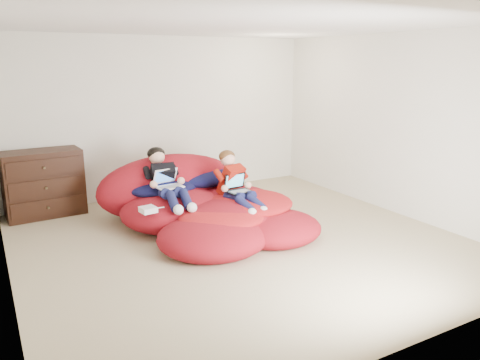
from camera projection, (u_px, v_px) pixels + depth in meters
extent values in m
cube|color=tan|center=(240.00, 251.00, 5.66)|extent=(5.10, 5.10, 0.25)
cube|color=silver|center=(164.00, 117.00, 7.45)|extent=(5.10, 0.02, 2.50)
cube|color=silver|center=(419.00, 189.00, 3.20)|extent=(5.10, 0.02, 2.50)
cube|color=silver|center=(397.00, 125.00, 6.52)|extent=(0.02, 5.10, 2.50)
cube|color=silver|center=(241.00, 23.00, 5.02)|extent=(5.10, 5.10, 0.02)
cube|color=black|center=(43.00, 183.00, 6.51)|extent=(1.06, 0.58, 0.92)
cube|color=black|center=(48.00, 207.00, 6.35)|extent=(0.92, 0.08, 0.22)
cylinder|color=#4C3F26|center=(48.00, 208.00, 6.34)|extent=(0.03, 0.06, 0.03)
cube|color=black|center=(46.00, 188.00, 6.29)|extent=(0.92, 0.08, 0.22)
cylinder|color=#4C3F26|center=(46.00, 188.00, 6.27)|extent=(0.03, 0.06, 0.03)
cube|color=black|center=(44.00, 167.00, 6.22)|extent=(0.92, 0.08, 0.22)
cylinder|color=#4C3F26|center=(44.00, 168.00, 6.20)|extent=(0.03, 0.06, 0.03)
ellipsoid|color=#A5121E|center=(176.00, 210.00, 6.13)|extent=(1.46, 1.31, 0.52)
ellipsoid|color=#A5121E|center=(233.00, 205.00, 6.39)|extent=(1.33, 1.29, 0.48)
ellipsoid|color=#A5121E|center=(229.00, 221.00, 5.83)|extent=(1.56, 1.25, 0.50)
ellipsoid|color=#A5121E|center=(214.00, 236.00, 5.42)|extent=(1.34, 1.23, 0.45)
ellipsoid|color=#A5121E|center=(275.00, 228.00, 5.71)|extent=(1.17, 1.06, 0.38)
ellipsoid|color=#A5121E|center=(170.00, 187.00, 6.57)|extent=(2.07, 0.92, 0.92)
ellipsoid|color=#10113B|center=(162.00, 186.00, 6.27)|extent=(0.97, 0.80, 0.25)
ellipsoid|color=#10113B|center=(203.00, 177.00, 6.61)|extent=(1.05, 0.74, 0.25)
ellipsoid|color=red|center=(248.00, 203.00, 6.03)|extent=(1.16, 1.16, 0.21)
ellipsoid|color=red|center=(223.00, 217.00, 5.61)|extent=(1.09, 0.98, 0.20)
ellipsoid|color=beige|center=(149.00, 170.00, 6.59)|extent=(0.44, 0.28, 0.28)
cube|color=black|center=(162.00, 177.00, 6.12)|extent=(0.35, 0.45, 0.42)
sphere|color=#E1A589|center=(157.00, 157.00, 6.20)|extent=(0.21, 0.21, 0.21)
ellipsoid|color=black|center=(156.00, 154.00, 6.21)|extent=(0.23, 0.22, 0.18)
cylinder|color=#151841|center=(164.00, 193.00, 5.85)|extent=(0.18, 0.35, 0.19)
cylinder|color=#151841|center=(173.00, 201.00, 5.61)|extent=(0.16, 0.34, 0.22)
sphere|color=white|center=(178.00, 210.00, 5.47)|extent=(0.12, 0.12, 0.12)
cylinder|color=#151841|center=(177.00, 191.00, 5.93)|extent=(0.18, 0.35, 0.19)
cylinder|color=#151841|center=(186.00, 199.00, 5.69)|extent=(0.16, 0.34, 0.22)
sphere|color=white|center=(192.00, 208.00, 5.56)|extent=(0.12, 0.12, 0.12)
cube|color=#AB1C0F|center=(231.00, 180.00, 6.09)|extent=(0.34, 0.36, 0.43)
sphere|color=#E1A589|center=(228.00, 159.00, 6.10)|extent=(0.19, 0.19, 0.19)
ellipsoid|color=#4F3015|center=(227.00, 156.00, 6.12)|extent=(0.22, 0.20, 0.16)
cylinder|color=#151841|center=(234.00, 197.00, 5.90)|extent=(0.20, 0.34, 0.18)
cylinder|color=#151841|center=(245.00, 205.00, 5.67)|extent=(0.17, 0.32, 0.20)
sphere|color=white|center=(252.00, 213.00, 5.54)|extent=(0.11, 0.11, 0.11)
cylinder|color=#151841|center=(245.00, 195.00, 5.97)|extent=(0.20, 0.34, 0.18)
cylinder|color=#151841|center=(257.00, 203.00, 5.74)|extent=(0.17, 0.32, 0.20)
sphere|color=white|center=(263.00, 211.00, 5.62)|extent=(0.11, 0.11, 0.11)
cube|color=white|center=(170.00, 187.00, 5.89)|extent=(0.34, 0.26, 0.01)
cube|color=gray|center=(170.00, 186.00, 5.88)|extent=(0.28, 0.15, 0.00)
cube|color=white|center=(165.00, 176.00, 6.00)|extent=(0.33, 0.14, 0.20)
cube|color=#3F7ED7|center=(165.00, 176.00, 5.99)|extent=(0.29, 0.11, 0.16)
cube|color=black|center=(239.00, 191.00, 5.93)|extent=(0.31, 0.23, 0.01)
cube|color=gray|center=(240.00, 191.00, 5.92)|extent=(0.26, 0.13, 0.00)
cube|color=black|center=(235.00, 181.00, 6.01)|extent=(0.30, 0.08, 0.21)
cube|color=#4B96B1|center=(235.00, 181.00, 6.00)|extent=(0.27, 0.06, 0.17)
cube|color=white|center=(148.00, 210.00, 5.48)|extent=(0.19, 0.19, 0.06)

